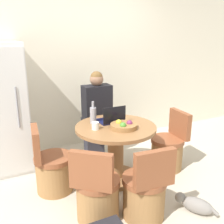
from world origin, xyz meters
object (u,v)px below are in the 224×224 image
object	(u,v)px
chair_near_left_corner	(97,195)
cat	(195,204)
person_seated	(96,112)
laptop	(111,119)
chair_near_camera	(145,194)
fruit_bowl	(124,126)
bottle	(93,115)
dining_table	(116,146)
chair_right_side	(168,150)
chair_left_side	(52,170)

from	to	relation	value
chair_near_left_corner	cat	xyz separation A→B (m)	(0.95, -0.36, -0.18)
person_seated	laptop	distance (m)	0.57
chair_near_camera	fruit_bowl	bearing A→B (deg)	-94.76
fruit_bowl	chair_near_left_corner	bearing A→B (deg)	-139.33
bottle	chair_near_left_corner	bearing A→B (deg)	-110.74
fruit_bowl	cat	distance (m)	1.14
person_seated	bottle	bearing A→B (deg)	63.47
person_seated	fruit_bowl	xyz separation A→B (m)	(-0.00, -0.83, 0.05)
person_seated	cat	bearing A→B (deg)	103.35
fruit_bowl	laptop	bearing A→B (deg)	96.15
dining_table	cat	bearing A→B (deg)	-65.08
chair_right_side	person_seated	distance (m)	1.15
chair_near_left_corner	laptop	size ratio (longest dim) A/B	2.65
chair_right_side	cat	size ratio (longest dim) A/B	1.96
chair_near_left_corner	fruit_bowl	bearing A→B (deg)	-98.69
chair_near_left_corner	chair_left_side	xyz separation A→B (m)	(-0.27, 0.70, 0.00)
chair_near_left_corner	chair_right_side	size ratio (longest dim) A/B	1.00
bottle	cat	xyz separation A→B (m)	(0.65, -1.17, -0.74)
chair_near_camera	dining_table	bearing A→B (deg)	-90.00
dining_table	chair_near_left_corner	world-z (taller)	chair_near_left_corner
laptop	chair_right_side	bearing A→B (deg)	164.63
dining_table	fruit_bowl	size ratio (longest dim) A/B	3.10
chair_right_side	person_seated	world-z (taller)	person_seated
fruit_bowl	bottle	distance (m)	0.42
chair_right_side	laptop	world-z (taller)	laptop
person_seated	bottle	xyz separation A→B (m)	(-0.25, -0.50, 0.13)
laptop	chair_left_side	bearing A→B (deg)	3.54
chair_left_side	fruit_bowl	distance (m)	0.98
bottle	laptop	bearing A→B (deg)	-15.78
chair_left_side	bottle	distance (m)	0.81
laptop	cat	distance (m)	1.36
dining_table	person_seated	xyz separation A→B (m)	(0.05, 0.72, 0.25)
laptop	fruit_bowl	bearing A→B (deg)	96.15
person_seated	dining_table	bearing A→B (deg)	86.30
chair_near_left_corner	laptop	distance (m)	1.04
chair_near_camera	cat	bearing A→B (deg)	166.92
dining_table	cat	size ratio (longest dim) A/B	2.41
chair_left_side	laptop	xyz separation A→B (m)	(0.79, 0.05, 0.50)
dining_table	chair_near_camera	xyz separation A→B (m)	(-0.07, -0.78, -0.18)
dining_table	fruit_bowl	world-z (taller)	fruit_bowl
cat	chair_right_side	bearing A→B (deg)	-51.61
bottle	chair_left_side	bearing A→B (deg)	-168.99
chair_left_side	fruit_bowl	world-z (taller)	fruit_bowl
chair_left_side	chair_right_side	bearing A→B (deg)	-88.41
dining_table	person_seated	distance (m)	0.76
chair_near_camera	person_seated	xyz separation A→B (m)	(0.12, 1.50, 0.43)
chair_right_side	laptop	distance (m)	0.94
chair_near_left_corner	fruit_bowl	distance (m)	0.88
chair_near_camera	bottle	distance (m)	1.15
dining_table	laptop	bearing A→B (deg)	83.89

